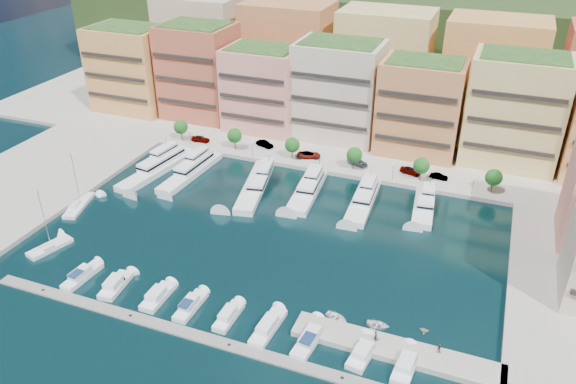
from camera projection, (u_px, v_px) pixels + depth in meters
name	position (u px, v px, depth m)	size (l,w,h in m)	color
ground	(270.00, 237.00, 112.34)	(400.00, 400.00, 0.00)	black
north_quay	(353.00, 126.00, 162.78)	(220.00, 64.00, 2.00)	#9E998E
west_quay	(1.00, 199.00, 125.56)	(34.00, 76.00, 2.00)	#9E998E
hillside	(389.00, 79.00, 201.82)	(240.00, 40.00, 58.00)	#223415
south_pontoon	(178.00, 331.00, 88.90)	(72.00, 2.20, 0.35)	gray
finger_pier	(395.00, 352.00, 84.91)	(32.00, 5.00, 2.00)	#9E998E
apartment_0	(131.00, 68.00, 167.52)	(22.00, 16.50, 24.80)	#E19052
apartment_1	(199.00, 71.00, 161.66)	(20.00, 16.50, 26.80)	#B5563C
apartment_2	(263.00, 89.00, 154.33)	(20.00, 15.50, 22.80)	#E89A81
apartment_3	(338.00, 90.00, 148.55)	(22.00, 16.50, 25.80)	beige
apartment_4	(420.00, 107.00, 140.41)	(20.00, 15.50, 23.80)	#C48249
apartment_5	(515.00, 110.00, 134.31)	(22.00, 16.50, 26.80)	#E6CF79
backblock_0	(202.00, 44.00, 182.24)	(26.00, 18.00, 30.00)	beige
backblock_1	(288.00, 53.00, 172.70)	(26.00, 18.00, 30.00)	#C48249
backblock_2	(384.00, 63.00, 163.16)	(26.00, 18.00, 30.00)	#E6CF79
backblock_3	(492.00, 74.00, 153.62)	(26.00, 18.00, 30.00)	#E19052
tree_0	(181.00, 127.00, 150.01)	(3.80, 3.80, 5.65)	#473323
tree_1	(235.00, 136.00, 144.92)	(3.80, 3.80, 5.65)	#473323
tree_2	(292.00, 145.00, 139.83)	(3.80, 3.80, 5.65)	#473323
tree_3	(354.00, 155.00, 134.74)	(3.80, 3.80, 5.65)	#473323
tree_4	(421.00, 166.00, 129.65)	(3.80, 3.80, 5.65)	#473323
tree_5	(494.00, 177.00, 124.56)	(3.80, 3.80, 5.65)	#473323
lamppost_0	(190.00, 135.00, 147.31)	(0.30, 0.30, 4.20)	black
lamppost_1	(252.00, 146.00, 141.59)	(0.30, 0.30, 4.20)	black
lamppost_2	(320.00, 157.00, 135.86)	(0.30, 0.30, 4.20)	black
lamppost_3	(393.00, 169.00, 130.14)	(0.30, 0.30, 4.20)	black
lamppost_4	(474.00, 183.00, 124.41)	(0.30, 0.30, 4.20)	black
yacht_0	(160.00, 166.00, 137.61)	(7.70, 25.63, 7.30)	white
yacht_1	(192.00, 170.00, 135.88)	(5.69, 22.96, 7.30)	white
yacht_2	(257.00, 183.00, 129.81)	(9.26, 24.55, 7.30)	white
yacht_3	(308.00, 188.00, 127.57)	(6.41, 20.25, 7.30)	white
yacht_4	(364.00, 199.00, 123.45)	(5.56, 20.13, 7.30)	white
yacht_5	(424.00, 205.00, 121.01)	(5.73, 15.80, 7.30)	white
cruiser_1	(82.00, 276.00, 100.34)	(3.04, 8.62, 2.66)	white
cruiser_2	(116.00, 285.00, 98.08)	(3.67, 7.94, 2.55)	white
cruiser_3	(158.00, 297.00, 95.36)	(2.89, 7.50, 2.55)	white
cruiser_4	(190.00, 306.00, 93.29)	(2.53, 7.94, 2.66)	white
cruiser_5	(229.00, 316.00, 91.07)	(2.49, 7.32, 2.55)	white
cruiser_6	(268.00, 327.00, 88.84)	(3.16, 9.18, 2.55)	white
cruiser_7	(310.00, 339.00, 86.57)	(3.52, 9.40, 2.66)	white
cruiser_8	(363.00, 354.00, 83.95)	(3.67, 7.57, 2.55)	white
cruiser_9	(406.00, 366.00, 81.88)	(3.26, 8.00, 2.55)	white
sailboat_1	(79.00, 206.00, 122.45)	(5.71, 11.15, 13.20)	white
sailboat_0	(50.00, 248.00, 108.50)	(5.19, 9.04, 13.20)	white
tender_0	(337.00, 318.00, 91.07)	(2.73, 3.82, 0.79)	white
tender_2	(378.00, 325.00, 89.60)	(2.64, 3.69, 0.76)	white
tender_1	(371.00, 329.00, 88.72)	(1.18, 1.37, 0.72)	beige
tender_3	(424.00, 330.00, 88.61)	(1.32, 1.53, 0.81)	beige
car_0	(201.00, 139.00, 150.33)	(2.00, 4.96, 1.69)	gray
car_1	(265.00, 144.00, 147.49)	(1.71, 4.91, 1.62)	gray
car_2	(309.00, 155.00, 141.70)	(2.70, 5.85, 1.63)	gray
car_3	(357.00, 162.00, 138.15)	(2.23, 5.49, 1.59)	gray
car_4	(410.00, 171.00, 133.88)	(1.99, 4.96, 1.69)	gray
car_5	(439.00, 176.00, 131.63)	(1.45, 4.15, 1.37)	gray
person_0	(376.00, 336.00, 85.23)	(0.70, 0.46, 1.91)	#212343
person_1	(439.00, 348.00, 83.21)	(0.74, 0.58, 1.53)	#433128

